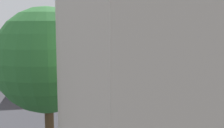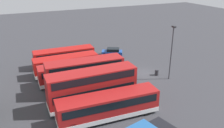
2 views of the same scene
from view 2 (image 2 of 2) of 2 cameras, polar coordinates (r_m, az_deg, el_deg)
ground_plane at (r=38.77m, az=7.58°, el=-2.21°), size 140.00×140.00×0.00m
bus_single_deck_near_end at (r=26.59m, az=-0.84°, el=-10.05°), size 3.26×11.77×2.95m
bus_double_decker_second at (r=28.88m, az=-4.78°, el=-5.49°), size 2.81×11.08×4.55m
bus_double_decker_third at (r=32.23m, az=-6.53°, el=-2.54°), size 3.14×10.69×4.55m
bus_single_deck_fourth at (r=35.45m, az=-8.47°, el=-1.77°), size 2.96×11.46×2.95m
bus_single_deck_fifth at (r=38.46m, az=-11.07°, el=-0.02°), size 2.69×10.27×2.95m
bus_single_deck_sixth at (r=42.03m, az=-11.54°, el=1.84°), size 2.90×10.52×2.95m
car_hatchback_silver at (r=46.38m, az=0.09°, el=2.99°), size 3.49×4.37×1.43m
lamp_post_tall at (r=35.77m, az=14.31°, el=3.52°), size 0.70×0.30×8.32m
waste_bin_yellow at (r=38.22m, az=10.83°, el=-2.01°), size 0.60×0.60×0.95m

